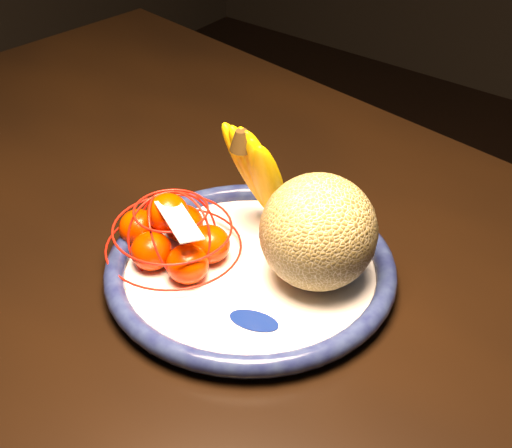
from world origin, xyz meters
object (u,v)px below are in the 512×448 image
Objects in this scene: cantaloupe at (318,232)px; fruit_bowl at (250,270)px; dining_table at (245,385)px; mandarin_bag at (173,236)px; banana_bunch at (262,173)px.

fruit_bowl is at bearing -152.47° from cantaloupe.
dining_table is 0.18m from mandarin_bag.
dining_table is 0.19m from cantaloupe.
mandarin_bag is at bearing -156.46° from cantaloupe.
banana_bunch reaches higher than fruit_bowl.
fruit_bowl is at bearing 20.34° from mandarin_bag.
banana_bunch is (-0.08, 0.14, 0.18)m from dining_table.
banana_bunch is at bearing 65.83° from mandarin_bag.
cantaloupe reaches higher than mandarin_bag.
mandarin_bag reaches higher than fruit_bowl.
banana_bunch is (-0.04, 0.07, 0.08)m from fruit_bowl.
mandarin_bag is (-0.05, -0.10, -0.05)m from banana_bunch.
dining_table is 0.24m from banana_bunch.
banana_bunch is (-0.10, 0.04, 0.01)m from cantaloupe.
banana_bunch is 0.79× the size of mandarin_bag.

